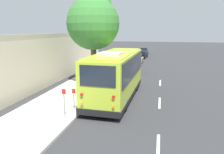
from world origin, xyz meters
The scene contains 15 objects.
ground_plane centered at (0.00, 0.00, 0.00)m, with size 160.00×160.00×0.00m, color #333335.
sidewalk_slab centered at (0.00, 3.89, 0.07)m, with size 80.00×3.97×0.15m, color beige.
curb_strip centered at (0.00, 1.84, 0.07)m, with size 80.00×0.14×0.15m, color #AAA69D.
shuttle_bus centered at (-0.32, 0.35, 1.90)m, with size 8.78×2.84×3.53m.
parked_sedan_blue centered at (10.27, 0.54, 0.60)m, with size 4.25×1.98×1.30m.
parked_sedan_tan centered at (16.67, 0.81, 0.61)m, with size 4.61×1.86×1.31m.
parked_sedan_black centered at (24.25, 0.62, 0.62)m, with size 4.71×2.05×1.33m.
parked_sedan_navy centered at (31.13, 0.81, 0.59)m, with size 4.36×1.83×1.27m.
street_tree centered at (3.39, 3.14, 5.77)m, with size 4.59×4.59×8.31m.
sign_post_near centered at (-4.92, 2.29, 1.01)m, with size 0.06×0.22×1.67m.
sign_post_far centered at (-3.58, 2.29, 0.84)m, with size 0.06×0.22×1.33m.
building_backdrop centered at (5.02, 10.29, 2.12)m, with size 25.60×6.79×4.62m.
lane_stripe_behind centered at (-6.66, -2.79, 0.00)m, with size 2.40×0.14×0.01m, color silver.
lane_stripe_mid centered at (-0.66, -2.79, 0.00)m, with size 2.40×0.14×0.01m, color silver.
lane_stripe_ahead centered at (5.34, -2.79, 0.00)m, with size 2.40×0.14×0.01m, color silver.
Camera 1 is at (-15.38, -2.71, 4.92)m, focal length 35.00 mm.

